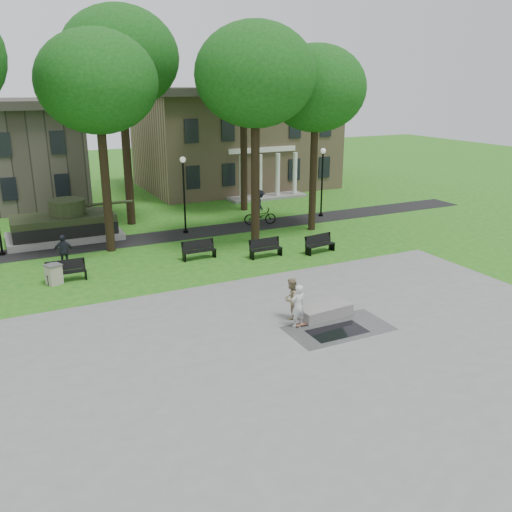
{
  "coord_description": "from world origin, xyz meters",
  "views": [
    {
      "loc": [
        -9.99,
        -19.04,
        8.92
      ],
      "look_at": [
        0.39,
        2.09,
        1.4
      ],
      "focal_mm": 38.0,
      "sensor_mm": 36.0,
      "label": 1
    }
  ],
  "objects_px": {
    "skateboarder": "(298,306)",
    "trash_bin": "(54,274)",
    "concrete_block": "(324,311)",
    "park_bench_0": "(66,270)",
    "friend_watching": "(291,299)",
    "cyclist": "(260,210)"
  },
  "relations": [
    {
      "from": "concrete_block",
      "to": "cyclist",
      "type": "xyz_separation_m",
      "value": [
        4.36,
        14.47,
        0.69
      ]
    },
    {
      "from": "concrete_block",
      "to": "trash_bin",
      "type": "xyz_separation_m",
      "value": [
        -9.25,
        8.66,
        0.24
      ]
    },
    {
      "from": "cyclist",
      "to": "park_bench_0",
      "type": "height_order",
      "value": "cyclist"
    },
    {
      "from": "concrete_block",
      "to": "trash_bin",
      "type": "distance_m",
      "value": 12.67
    },
    {
      "from": "park_bench_0",
      "to": "concrete_block",
      "type": "bearing_deg",
      "value": -44.83
    },
    {
      "from": "skateboarder",
      "to": "friend_watching",
      "type": "xyz_separation_m",
      "value": [
        0.12,
        0.73,
        -0.0
      ]
    },
    {
      "from": "trash_bin",
      "to": "friend_watching",
      "type": "bearing_deg",
      "value": -46.18
    },
    {
      "from": "skateboarder",
      "to": "park_bench_0",
      "type": "relative_size",
      "value": 0.93
    },
    {
      "from": "cyclist",
      "to": "trash_bin",
      "type": "distance_m",
      "value": 14.81
    },
    {
      "from": "friend_watching",
      "to": "skateboarder",
      "type": "bearing_deg",
      "value": 47.3
    },
    {
      "from": "skateboarder",
      "to": "friend_watching",
      "type": "height_order",
      "value": "skateboarder"
    },
    {
      "from": "cyclist",
      "to": "park_bench_0",
      "type": "bearing_deg",
      "value": 129.74
    },
    {
      "from": "concrete_block",
      "to": "park_bench_0",
      "type": "relative_size",
      "value": 1.22
    },
    {
      "from": "concrete_block",
      "to": "friend_watching",
      "type": "relative_size",
      "value": 1.31
    },
    {
      "from": "concrete_block",
      "to": "park_bench_0",
      "type": "distance_m",
      "value": 12.4
    },
    {
      "from": "skateboarder",
      "to": "concrete_block",
      "type": "bearing_deg",
      "value": -175.77
    },
    {
      "from": "skateboarder",
      "to": "trash_bin",
      "type": "distance_m",
      "value": 11.93
    },
    {
      "from": "skateboarder",
      "to": "friend_watching",
      "type": "distance_m",
      "value": 0.74
    },
    {
      "from": "skateboarder",
      "to": "park_bench_0",
      "type": "xyz_separation_m",
      "value": [
        -7.25,
        9.2,
        -0.34
      ]
    },
    {
      "from": "park_bench_0",
      "to": "cyclist",
      "type": "bearing_deg",
      "value": 24.03
    },
    {
      "from": "friend_watching",
      "to": "trash_bin",
      "type": "bearing_deg",
      "value": -79.89
    },
    {
      "from": "concrete_block",
      "to": "cyclist",
      "type": "bearing_deg",
      "value": 73.23
    }
  ]
}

